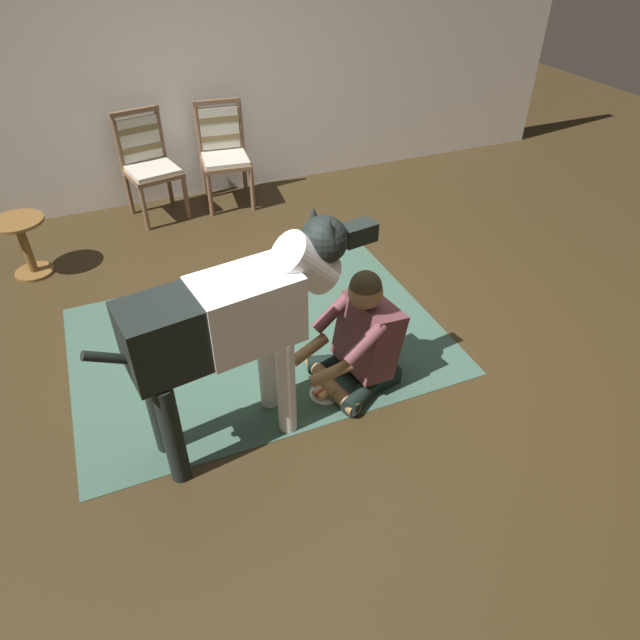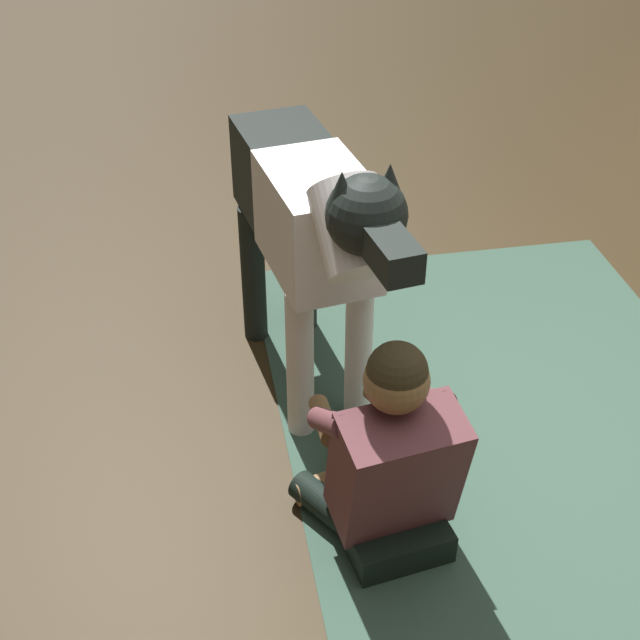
{
  "view_description": "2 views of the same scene",
  "coord_description": "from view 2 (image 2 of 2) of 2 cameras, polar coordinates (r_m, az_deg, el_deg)",
  "views": [
    {
      "loc": [
        -1.06,
        -2.89,
        2.54
      ],
      "look_at": [
        -0.07,
        -0.5,
        0.56
      ],
      "focal_mm": 31.48,
      "sensor_mm": 36.0,
      "label": 1
    },
    {
      "loc": [
        2.2,
        -1.11,
        2.41
      ],
      "look_at": [
        -0.38,
        -0.64,
        0.51
      ],
      "focal_mm": 48.89,
      "sensor_mm": 36.0,
      "label": 2
    }
  ],
  "objects": [
    {
      "name": "large_dog",
      "position": [
        3.24,
        -0.52,
        6.38
      ],
      "size": [
        1.58,
        0.47,
        1.27
      ],
      "color": "white",
      "rests_on": "ground"
    },
    {
      "name": "ground_plane",
      "position": [
        3.44,
        11.9,
        -9.54
      ],
      "size": [
        14.23,
        14.23,
        0.0
      ],
      "primitive_type": "plane",
      "color": "#332715"
    },
    {
      "name": "hot_dog_on_plate",
      "position": [
        3.32,
        2.57,
        -10.0
      ],
      "size": [
        0.2,
        0.2,
        0.06
      ],
      "color": "silver",
      "rests_on": "ground"
    },
    {
      "name": "person_sitting_on_floor",
      "position": [
        2.93,
        4.58,
        -9.19
      ],
      "size": [
        0.69,
        0.57,
        0.82
      ],
      "color": "black",
      "rests_on": "ground"
    },
    {
      "name": "area_rug",
      "position": [
        3.66,
        12.35,
        -6.24
      ],
      "size": [
        2.56,
        1.85,
        0.01
      ],
      "primitive_type": "cube",
      "color": "#365344",
      "rests_on": "ground"
    }
  ]
}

